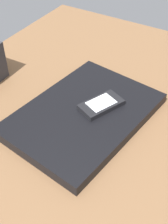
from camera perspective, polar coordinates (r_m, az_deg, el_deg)
desk_surface at (r=68.36cm, az=-4.27°, el=-5.74°), size 120.00×80.00×3.00cm
laptop_closed at (r=70.72cm, az=0.00°, el=-0.46°), size 37.33×28.48×2.49cm
cell_phone_on_laptop at (r=70.60cm, az=3.21°, el=1.39°), size 11.30×8.83×1.30cm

